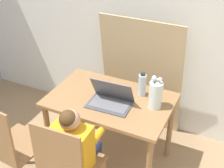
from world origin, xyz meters
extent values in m
cube|color=silver|center=(0.00, 2.23, 1.25)|extent=(6.40, 0.05, 2.50)
cube|color=olive|center=(-0.15, 1.47, 0.70)|extent=(1.06, 0.69, 0.03)
cylinder|color=olive|center=(-0.63, 1.18, 0.34)|extent=(0.05, 0.05, 0.69)
cylinder|color=olive|center=(-0.63, 1.76, 0.34)|extent=(0.05, 0.05, 0.69)
cylinder|color=olive|center=(0.33, 1.76, 0.34)|extent=(0.05, 0.05, 0.69)
cube|color=olive|center=(-0.17, 0.88, 0.45)|extent=(0.42, 0.42, 0.02)
cube|color=olive|center=(-0.16, 0.69, 0.71)|extent=(0.38, 0.03, 0.49)
cylinder|color=olive|center=(-0.35, 1.04, 0.22)|extent=(0.04, 0.04, 0.44)
cube|color=olive|center=(-0.71, 0.88, 0.45)|extent=(0.43, 0.43, 0.02)
cylinder|color=olive|center=(-0.53, 1.04, 0.22)|extent=(0.04, 0.04, 0.44)
cylinder|color=olive|center=(-0.87, 1.06, 0.22)|extent=(0.04, 0.04, 0.44)
cube|color=orange|center=(-0.17, 0.88, 0.64)|extent=(0.30, 0.19, 0.36)
sphere|color=tan|center=(-0.17, 0.88, 0.90)|extent=(0.15, 0.15, 0.15)
sphere|color=#4C3319|center=(-0.17, 0.86, 0.92)|extent=(0.13, 0.13, 0.13)
cylinder|color=navy|center=(-0.11, 1.02, 0.47)|extent=(0.10, 0.28, 0.09)
cylinder|color=navy|center=(-0.24, 1.01, 0.47)|extent=(0.10, 0.28, 0.09)
cylinder|color=navy|center=(-0.12, 1.16, 0.23)|extent=(0.07, 0.07, 0.46)
cylinder|color=navy|center=(-0.25, 1.15, 0.23)|extent=(0.07, 0.07, 0.46)
cylinder|color=orange|center=(-0.05, 1.09, 0.66)|extent=(0.07, 0.24, 0.06)
cylinder|color=orange|center=(-0.30, 1.08, 0.66)|extent=(0.07, 0.24, 0.06)
cube|color=#4C4C51|center=(-0.11, 1.38, 0.72)|extent=(0.37, 0.25, 0.01)
cube|color=slate|center=(-0.11, 1.38, 0.73)|extent=(0.32, 0.18, 0.00)
cube|color=#4C4C51|center=(-0.11, 1.44, 0.83)|extent=(0.37, 0.13, 0.21)
cube|color=#19284C|center=(-0.11, 1.44, 0.83)|extent=(0.33, 0.11, 0.18)
cylinder|color=silver|center=(0.23, 1.52, 0.83)|extent=(0.11, 0.11, 0.23)
cylinder|color=#3D7A38|center=(0.26, 1.53, 0.87)|extent=(0.01, 0.01, 0.22)
sphere|color=white|center=(0.26, 1.53, 0.98)|extent=(0.03, 0.03, 0.03)
cylinder|color=#3D7A38|center=(0.24, 1.55, 0.86)|extent=(0.01, 0.01, 0.20)
sphere|color=white|center=(0.24, 1.55, 0.96)|extent=(0.03, 0.03, 0.03)
cylinder|color=#3D7A38|center=(0.21, 1.53, 0.86)|extent=(0.01, 0.01, 0.21)
sphere|color=white|center=(0.21, 1.53, 0.97)|extent=(0.05, 0.05, 0.05)
cylinder|color=#3D7A38|center=(0.22, 1.50, 0.88)|extent=(0.01, 0.01, 0.24)
sphere|color=white|center=(0.22, 1.50, 1.00)|extent=(0.04, 0.04, 0.04)
cylinder|color=#3D7A38|center=(0.25, 1.50, 0.85)|extent=(0.01, 0.01, 0.19)
sphere|color=white|center=(0.25, 1.50, 0.95)|extent=(0.04, 0.04, 0.04)
cylinder|color=silver|center=(0.07, 1.64, 0.81)|extent=(0.07, 0.07, 0.20)
cylinder|color=#262628|center=(0.07, 1.64, 0.92)|extent=(0.04, 0.04, 0.02)
cube|color=tan|center=(-0.09, 2.08, 0.63)|extent=(0.84, 0.19, 1.27)
camera|label=1|loc=(0.83, -0.53, 2.23)|focal=50.00mm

